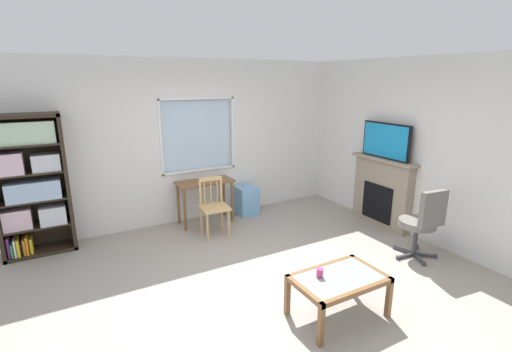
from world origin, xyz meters
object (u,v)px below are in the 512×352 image
object	(u,v)px
coffee_table	(339,283)
desk_under_window	(205,188)
plastic_drawer_unit	(246,200)
fireplace	(382,192)
wooden_chair	(214,206)
tv	(386,141)
office_chair	(423,220)
bookshelf	(30,182)
sippy_cup	(320,273)

from	to	relation	value
coffee_table	desk_under_window	bearing A→B (deg)	94.60
plastic_drawer_unit	fireplace	size ratio (longest dim) A/B	0.43
plastic_drawer_unit	fireplace	world-z (taller)	fireplace
wooden_chair	tv	world-z (taller)	tv
tv	office_chair	xyz separation A→B (m)	(-0.45, -1.12, -0.86)
fireplace	bookshelf	bearing A→B (deg)	162.05
fireplace	coffee_table	distance (m)	2.73
desk_under_window	office_chair	size ratio (longest dim) A/B	0.93
bookshelf	office_chair	bearing A→B (deg)	-31.31
tv	bookshelf	bearing A→B (deg)	161.99
fireplace	sippy_cup	size ratio (longest dim) A/B	13.09
tv	office_chair	bearing A→B (deg)	-111.66
fireplace	tv	xyz separation A→B (m)	(-0.02, -0.00, 0.85)
bookshelf	tv	xyz separation A→B (m)	(4.93, -1.60, 0.39)
plastic_drawer_unit	tv	distance (m)	2.57
wooden_chair	desk_under_window	bearing A→B (deg)	83.13
plastic_drawer_unit	sippy_cup	size ratio (longest dim) A/B	5.58
tv	desk_under_window	bearing A→B (deg)	148.96
office_chair	coffee_table	distance (m)	1.85
fireplace	desk_under_window	bearing A→B (deg)	149.14
bookshelf	wooden_chair	xyz separation A→B (m)	(2.38, -0.62, -0.56)
coffee_table	sippy_cup	bearing A→B (deg)	152.03
desk_under_window	wooden_chair	world-z (taller)	wooden_chair
wooden_chair	bookshelf	bearing A→B (deg)	165.39
plastic_drawer_unit	wooden_chair	bearing A→B (deg)	-146.64
coffee_table	fireplace	bearing A→B (deg)	34.06
bookshelf	desk_under_window	world-z (taller)	bookshelf
tv	fireplace	bearing A→B (deg)	0.00
sippy_cup	tv	bearing A→B (deg)	30.72
tv	plastic_drawer_unit	bearing A→B (deg)	137.55
fireplace	coffee_table	bearing A→B (deg)	-145.94
desk_under_window	fireplace	xyz separation A→B (m)	(2.50, -1.49, -0.03)
bookshelf	sippy_cup	bearing A→B (deg)	-50.40
coffee_table	sippy_cup	size ratio (longest dim) A/B	10.26
wooden_chair	office_chair	size ratio (longest dim) A/B	0.90
plastic_drawer_unit	bookshelf	bearing A→B (deg)	179.00
office_chair	wooden_chair	bearing A→B (deg)	134.93
wooden_chair	office_chair	bearing A→B (deg)	-45.07
bookshelf	fireplace	xyz separation A→B (m)	(4.94, -1.60, -0.46)
fireplace	office_chair	world-z (taller)	fireplace
wooden_chair	plastic_drawer_unit	xyz separation A→B (m)	(0.86, 0.56, -0.21)
plastic_drawer_unit	office_chair	bearing A→B (deg)	-65.03
plastic_drawer_unit	sippy_cup	world-z (taller)	sippy_cup
wooden_chair	tv	xyz separation A→B (m)	(2.55, -0.98, 0.95)
office_chair	desk_under_window	bearing A→B (deg)	127.89
bookshelf	office_chair	xyz separation A→B (m)	(4.48, -2.72, -0.47)
wooden_chair	coffee_table	world-z (taller)	wooden_chair
wooden_chair	fireplace	world-z (taller)	fireplace
bookshelf	sippy_cup	distance (m)	3.98
desk_under_window	plastic_drawer_unit	size ratio (longest dim) A/B	1.85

